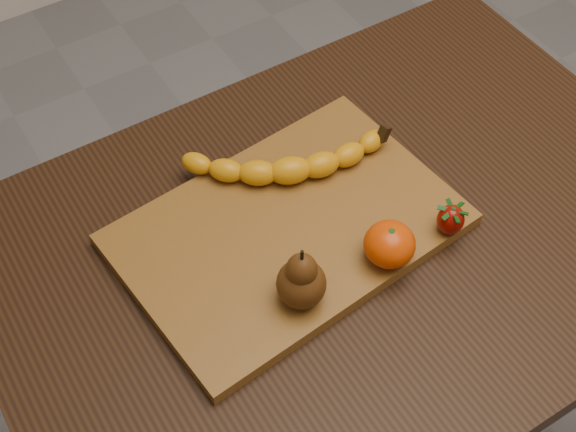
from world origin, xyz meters
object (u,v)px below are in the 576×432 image
table (345,273)px  cutting_board (288,229)px  mandarin (390,244)px  pear (301,276)px

table → cutting_board: (-0.07, 0.04, 0.11)m
table → mandarin: (0.01, -0.07, 0.15)m
table → mandarin: 0.16m
pear → mandarin: 0.13m
table → pear: size_ratio=10.05×
pear → mandarin: size_ratio=1.45×
table → pear: pear is taller
cutting_board → pear: bearing=-119.4°
table → mandarin: bearing=-81.1°
pear → table: bearing=28.2°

